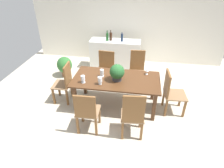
{
  "coord_description": "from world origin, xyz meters",
  "views": [
    {
      "loc": [
        0.5,
        -3.84,
        2.93
      ],
      "look_at": [
        -0.09,
        -0.16,
        0.62
      ],
      "focal_mm": 30.9,
      "sensor_mm": 36.0,
      "label": 1
    }
  ],
  "objects_px": {
    "crystal_vase_center_near": "(83,79)",
    "chair_near_right": "(133,114)",
    "chair_far_right": "(137,68)",
    "kitchen_counter": "(115,54)",
    "chair_foot_end": "(171,91)",
    "flower_centerpiece": "(117,72)",
    "chair_near_left": "(87,111)",
    "crystal_vase_right": "(100,80)",
    "wine_bottle_dark": "(107,37)",
    "wine_bottle_amber": "(111,36)",
    "wine_glass": "(147,70)",
    "chair_far_left": "(106,67)",
    "crystal_vase_left": "(102,72)",
    "wine_bottle_green": "(122,37)",
    "potted_plant_floor": "(65,66)",
    "dining_table": "(116,82)",
    "chair_head_end": "(65,81)"
  },
  "relations": [
    {
      "from": "crystal_vase_center_near",
      "to": "chair_near_right",
      "type": "bearing_deg",
      "value": -31.0
    },
    {
      "from": "chair_far_right",
      "to": "kitchen_counter",
      "type": "height_order",
      "value": "chair_far_right"
    },
    {
      "from": "chair_foot_end",
      "to": "flower_centerpiece",
      "type": "bearing_deg",
      "value": 87.76
    },
    {
      "from": "chair_foot_end",
      "to": "chair_near_left",
      "type": "relative_size",
      "value": 1.05
    },
    {
      "from": "crystal_vase_right",
      "to": "wine_bottle_dark",
      "type": "height_order",
      "value": "wine_bottle_dark"
    },
    {
      "from": "chair_near_right",
      "to": "wine_bottle_amber",
      "type": "distance_m",
      "value": 3.17
    },
    {
      "from": "crystal_vase_center_near",
      "to": "wine_glass",
      "type": "xyz_separation_m",
      "value": [
        1.36,
        0.6,
        0.01
      ]
    },
    {
      "from": "flower_centerpiece",
      "to": "wine_glass",
      "type": "bearing_deg",
      "value": 29.91
    },
    {
      "from": "chair_far_left",
      "to": "crystal_vase_left",
      "type": "bearing_deg",
      "value": -78.64
    },
    {
      "from": "crystal_vase_left",
      "to": "wine_bottle_amber",
      "type": "xyz_separation_m",
      "value": [
        -0.13,
        1.98,
        0.2
      ]
    },
    {
      "from": "flower_centerpiece",
      "to": "crystal_vase_right",
      "type": "distance_m",
      "value": 0.41
    },
    {
      "from": "wine_bottle_green",
      "to": "wine_bottle_dark",
      "type": "distance_m",
      "value": 0.46
    },
    {
      "from": "kitchen_counter",
      "to": "potted_plant_floor",
      "type": "distance_m",
      "value": 1.64
    },
    {
      "from": "crystal_vase_left",
      "to": "wine_bottle_amber",
      "type": "relative_size",
      "value": 0.54
    },
    {
      "from": "chair_foot_end",
      "to": "chair_near_right",
      "type": "height_order",
      "value": "chair_near_right"
    },
    {
      "from": "crystal_vase_center_near",
      "to": "kitchen_counter",
      "type": "distance_m",
      "value": 2.37
    },
    {
      "from": "wine_glass",
      "to": "wine_bottle_amber",
      "type": "distance_m",
      "value": 2.07
    },
    {
      "from": "chair_near_left",
      "to": "crystal_vase_center_near",
      "type": "relative_size",
      "value": 5.64
    },
    {
      "from": "flower_centerpiece",
      "to": "crystal_vase_right",
      "type": "height_order",
      "value": "flower_centerpiece"
    },
    {
      "from": "crystal_vase_center_near",
      "to": "crystal_vase_right",
      "type": "relative_size",
      "value": 0.97
    },
    {
      "from": "wine_bottle_dark",
      "to": "chair_far_left",
      "type": "bearing_deg",
      "value": -82.42
    },
    {
      "from": "flower_centerpiece",
      "to": "chair_foot_end",
      "type": "bearing_deg",
      "value": 2.22
    },
    {
      "from": "chair_near_left",
      "to": "crystal_vase_left",
      "type": "bearing_deg",
      "value": -97.59
    },
    {
      "from": "crystal_vase_left",
      "to": "wine_bottle_dark",
      "type": "distance_m",
      "value": 1.96
    },
    {
      "from": "chair_foot_end",
      "to": "chair_far_left",
      "type": "bearing_deg",
      "value": 55.26
    },
    {
      "from": "flower_centerpiece",
      "to": "crystal_vase_left",
      "type": "distance_m",
      "value": 0.39
    },
    {
      "from": "chair_far_left",
      "to": "potted_plant_floor",
      "type": "bearing_deg",
      "value": 174.03
    },
    {
      "from": "dining_table",
      "to": "chair_head_end",
      "type": "xyz_separation_m",
      "value": [
        -1.24,
        0.0,
        -0.1
      ]
    },
    {
      "from": "chair_foot_end",
      "to": "crystal_vase_right",
      "type": "distance_m",
      "value": 1.59
    },
    {
      "from": "chair_far_right",
      "to": "crystal_vase_center_near",
      "type": "xyz_separation_m",
      "value": [
        -1.12,
        -1.25,
        0.29
      ]
    },
    {
      "from": "chair_foot_end",
      "to": "potted_plant_floor",
      "type": "bearing_deg",
      "value": 62.94
    },
    {
      "from": "crystal_vase_center_near",
      "to": "wine_bottle_dark",
      "type": "relative_size",
      "value": 0.54
    },
    {
      "from": "flower_centerpiece",
      "to": "kitchen_counter",
      "type": "distance_m",
      "value": 2.17
    },
    {
      "from": "crystal_vase_right",
      "to": "dining_table",
      "type": "bearing_deg",
      "value": 42.77
    },
    {
      "from": "chair_near_left",
      "to": "wine_bottle_amber",
      "type": "xyz_separation_m",
      "value": [
        -0.03,
        3.0,
        0.52
      ]
    },
    {
      "from": "dining_table",
      "to": "flower_centerpiece",
      "type": "relative_size",
      "value": 5.22
    },
    {
      "from": "wine_bottle_green",
      "to": "chair_near_left",
      "type": "bearing_deg",
      "value": -96.26
    },
    {
      "from": "wine_glass",
      "to": "wine_bottle_dark",
      "type": "height_order",
      "value": "wine_bottle_dark"
    },
    {
      "from": "crystal_vase_left",
      "to": "kitchen_counter",
      "type": "bearing_deg",
      "value": 89.59
    },
    {
      "from": "wine_bottle_dark",
      "to": "potted_plant_floor",
      "type": "height_order",
      "value": "wine_bottle_dark"
    },
    {
      "from": "kitchen_counter",
      "to": "crystal_vase_left",
      "type": "bearing_deg",
      "value": -90.41
    },
    {
      "from": "wine_bottle_amber",
      "to": "kitchen_counter",
      "type": "bearing_deg",
      "value": -2.11
    },
    {
      "from": "chair_foot_end",
      "to": "crystal_vase_right",
      "type": "bearing_deg",
      "value": 95.79
    },
    {
      "from": "wine_glass",
      "to": "wine_bottle_dark",
      "type": "xyz_separation_m",
      "value": [
        -1.25,
        1.68,
        0.19
      ]
    },
    {
      "from": "chair_far_right",
      "to": "wine_bottle_green",
      "type": "relative_size",
      "value": 3.58
    },
    {
      "from": "chair_far_left",
      "to": "wine_bottle_dark",
      "type": "distance_m",
      "value": 1.17
    },
    {
      "from": "chair_near_left",
      "to": "wine_bottle_green",
      "type": "height_order",
      "value": "wine_bottle_green"
    },
    {
      "from": "chair_head_end",
      "to": "crystal_vase_right",
      "type": "distance_m",
      "value": 1.02
    },
    {
      "from": "dining_table",
      "to": "crystal_vase_center_near",
      "type": "height_order",
      "value": "crystal_vase_center_near"
    },
    {
      "from": "crystal_vase_right",
      "to": "crystal_vase_left",
      "type": "bearing_deg",
      "value": 95.06
    }
  ]
}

